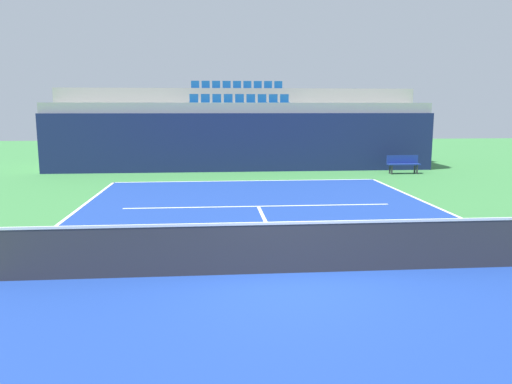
# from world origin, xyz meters

# --- Properties ---
(ground_plane) EXTENTS (80.00, 80.00, 0.00)m
(ground_plane) POSITION_xyz_m (0.00, 0.00, 0.00)
(ground_plane) COLOR #387A3D
(court_surface) EXTENTS (11.00, 24.00, 0.01)m
(court_surface) POSITION_xyz_m (0.00, 0.00, 0.01)
(court_surface) COLOR navy
(court_surface) RESTS_ON ground_plane
(baseline_far) EXTENTS (11.00, 0.10, 0.00)m
(baseline_far) POSITION_xyz_m (0.00, 11.95, 0.01)
(baseline_far) COLOR white
(baseline_far) RESTS_ON court_surface
(service_line_far) EXTENTS (8.26, 0.10, 0.00)m
(service_line_far) POSITION_xyz_m (0.00, 6.40, 0.01)
(service_line_far) COLOR white
(service_line_far) RESTS_ON court_surface
(centre_service_line) EXTENTS (0.10, 6.40, 0.00)m
(centre_service_line) POSITION_xyz_m (0.00, 3.20, 0.01)
(centre_service_line) COLOR white
(centre_service_line) RESTS_ON court_surface
(back_wall) EXTENTS (18.78, 0.30, 2.78)m
(back_wall) POSITION_xyz_m (0.00, 15.20, 1.39)
(back_wall) COLOR navy
(back_wall) RESTS_ON ground_plane
(stands_tier_lower) EXTENTS (18.78, 2.40, 3.28)m
(stands_tier_lower) POSITION_xyz_m (0.00, 16.55, 1.64)
(stands_tier_lower) COLOR #9E9E99
(stands_tier_lower) RESTS_ON ground_plane
(stands_tier_upper) EXTENTS (18.78, 2.40, 4.05)m
(stands_tier_upper) POSITION_xyz_m (0.00, 18.95, 2.02)
(stands_tier_upper) COLOR #9E9E99
(stands_tier_upper) RESTS_ON ground_plane
(seating_row_lower) EXTENTS (4.98, 0.44, 0.44)m
(seating_row_lower) POSITION_xyz_m (0.00, 16.65, 3.40)
(seating_row_lower) COLOR #145193
(seating_row_lower) RESTS_ON stands_tier_lower
(seating_row_upper) EXTENTS (4.98, 0.44, 0.44)m
(seating_row_upper) POSITION_xyz_m (0.00, 19.05, 4.17)
(seating_row_upper) COLOR #145193
(seating_row_upper) RESTS_ON stands_tier_upper
(tennis_net) EXTENTS (11.08, 0.08, 1.07)m
(tennis_net) POSITION_xyz_m (0.00, 0.00, 0.51)
(tennis_net) COLOR black
(tennis_net) RESTS_ON court_surface
(player_bench) EXTENTS (1.50, 0.40, 0.85)m
(player_bench) POSITION_xyz_m (7.45, 13.75, 0.51)
(player_bench) COLOR navy
(player_bench) RESTS_ON ground_plane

